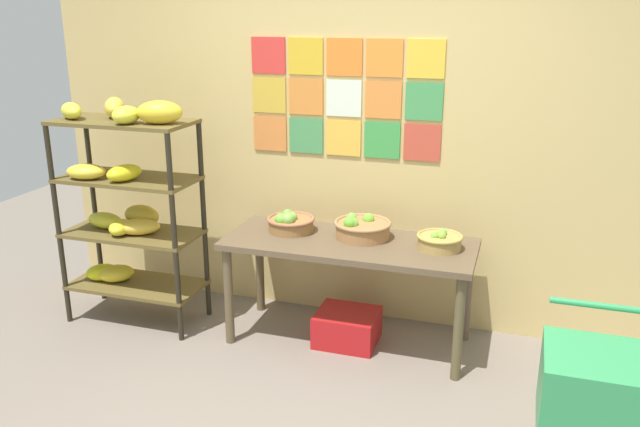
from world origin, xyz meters
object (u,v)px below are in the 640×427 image
Objects in this scene: fruit_basket_left at (290,222)px; fruit_basket_right at (440,241)px; fruit_basket_back_right at (362,228)px; display_table at (349,254)px; produce_crate_under_table at (347,327)px; shopping_cart at (611,403)px; banana_shelf_unit at (126,197)px.

fruit_basket_left is 1.12× the size of fruit_basket_right.
fruit_basket_back_right is at bearing 2.94° from fruit_basket_left.
produce_crate_under_table is at bearing -91.78° from display_table.
display_table is 1.86× the size of shopping_cart.
shopping_cart is (0.91, -1.14, -0.25)m from fruit_basket_right.
display_table is 0.52m from produce_crate_under_table.
fruit_basket_right is 0.87m from produce_crate_under_table.
fruit_basket_left is at bearing 168.02° from produce_crate_under_table.
banana_shelf_unit is at bearing -169.12° from fruit_basket_left.
fruit_basket_right is (0.57, 0.04, 0.14)m from display_table.
shopping_cart is (3.02, -0.95, -0.40)m from banana_shelf_unit.
fruit_basket_back_right is 1.30× the size of fruit_basket_right.
produce_crate_under_table is at bearing 131.37° from shopping_cart.
fruit_basket_left is (-0.49, -0.03, -0.00)m from fruit_basket_back_right.
banana_shelf_unit is at bearing -174.62° from display_table.
fruit_basket_left is at bearing 10.88° from banana_shelf_unit.
display_table is 0.19m from fruit_basket_back_right.
display_table is 4.01× the size of produce_crate_under_table.
shopping_cart reaches higher than fruit_basket_left.
display_table is at bearing 130.80° from shopping_cart.
shopping_cart is at bearing -17.53° from banana_shelf_unit.
fruit_basket_back_right reaches higher than display_table.
produce_crate_under_table is (-0.57, -0.06, -0.66)m from fruit_basket_right.
produce_crate_under_table is (1.54, 0.12, -0.80)m from banana_shelf_unit.
banana_shelf_unit is 4.93× the size of fruit_basket_left.
display_table is at bearing -121.90° from fruit_basket_back_right.
fruit_basket_right is at bearing -1.58° from fruit_basket_left.
shopping_cart is at bearing -40.10° from fruit_basket_back_right.
fruit_basket_back_right is 0.51m from fruit_basket_right.
fruit_basket_left reaches higher than display_table.
fruit_basket_back_right reaches higher than produce_crate_under_table.
fruit_basket_left reaches higher than produce_crate_under_table.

